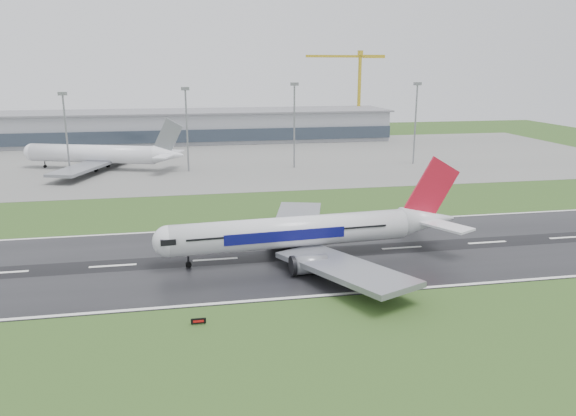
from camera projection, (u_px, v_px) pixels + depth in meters
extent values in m
plane|color=#29481A|center=(113.00, 266.00, 109.49)|extent=(520.00, 520.00, 0.00)
cube|color=black|center=(113.00, 266.00, 109.48)|extent=(400.00, 45.00, 0.10)
cube|color=slate|center=(147.00, 162.00, 228.47)|extent=(400.00, 130.00, 0.08)
cube|color=gray|center=(153.00, 128.00, 283.74)|extent=(240.00, 36.00, 15.00)
cylinder|color=gray|center=(67.00, 136.00, 196.60)|extent=(0.64, 0.64, 28.12)
cylinder|color=gray|center=(187.00, 132.00, 203.98)|extent=(0.64, 0.64, 29.51)
cylinder|color=gray|center=(294.00, 127.00, 211.02)|extent=(0.64, 0.64, 30.87)
cylinder|color=gray|center=(415.00, 125.00, 219.80)|extent=(0.64, 0.64, 30.70)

